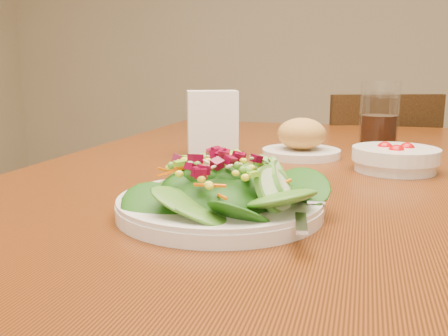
{
  "coord_description": "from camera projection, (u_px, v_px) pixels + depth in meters",
  "views": [
    {
      "loc": [
        0.16,
        -0.96,
        0.94
      ],
      "look_at": [
        -0.01,
        -0.35,
        0.81
      ],
      "focal_mm": 40.0,
      "sensor_mm": 36.0,
      "label": 1
    }
  ],
  "objects": [
    {
      "name": "dining_table",
      "position": [
        276.0,
        211.0,
        1.01
      ],
      "size": [
        0.9,
        1.4,
        0.75
      ],
      "color": "#6A2B0C",
      "rests_on": "ground_plane"
    },
    {
      "name": "chair_far",
      "position": [
        368.0,
        203.0,
        1.81
      ],
      "size": [
        0.5,
        0.5,
        0.85
      ],
      "rotation": [
        0.0,
        0.0,
        3.49
      ],
      "color": "#35220E",
      "rests_on": "ground_plane"
    },
    {
      "name": "salad_plate",
      "position": [
        227.0,
        193.0,
        0.63
      ],
      "size": [
        0.27,
        0.26,
        0.08
      ],
      "rotation": [
        0.0,
        0.0,
        -0.05
      ],
      "color": "silver",
      "rests_on": "dining_table"
    },
    {
      "name": "bread_plate",
      "position": [
        301.0,
        141.0,
        1.04
      ],
      "size": [
        0.16,
        0.16,
        0.08
      ],
      "color": "silver",
      "rests_on": "dining_table"
    },
    {
      "name": "tomato_bowl",
      "position": [
        395.0,
        158.0,
        0.9
      ],
      "size": [
        0.15,
        0.15,
        0.05
      ],
      "color": "silver",
      "rests_on": "dining_table"
    },
    {
      "name": "drinking_glass",
      "position": [
        379.0,
        120.0,
        1.15
      ],
      "size": [
        0.09,
        0.09,
        0.15
      ],
      "color": "silver",
      "rests_on": "dining_table"
    },
    {
      "name": "napkin_holder",
      "position": [
        212.0,
        121.0,
        1.06
      ],
      "size": [
        0.12,
        0.09,
        0.14
      ],
      "rotation": [
        0.0,
        0.0,
        0.4
      ],
      "color": "white",
      "rests_on": "dining_table"
    }
  ]
}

